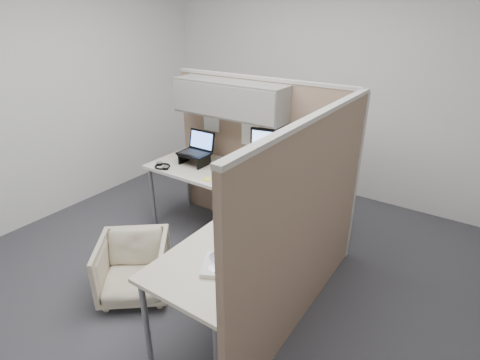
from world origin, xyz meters
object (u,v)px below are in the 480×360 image
Objects in this scene: office_chair at (134,265)px; monitor_left at (273,149)px; desk at (234,203)px; keyboard at (263,191)px.

monitor_left reaches higher than office_chair.
desk is 0.68m from monitor_left.
keyboard is at bearing -84.02° from monitor_left.
office_chair is (-0.50, -0.74, -0.40)m from desk.
monitor_left is 0.99× the size of keyboard.
desk is at bearing 17.11° from office_chair.
keyboard is (0.64, 0.98, 0.46)m from office_chair.
keyboard is at bearing 59.65° from desk.
keyboard is (0.11, -0.36, -0.26)m from monitor_left.
keyboard reaches higher than desk.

